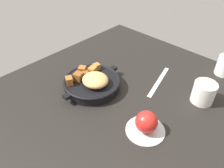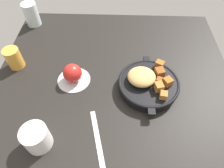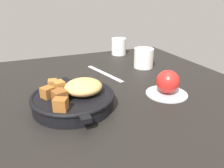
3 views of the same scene
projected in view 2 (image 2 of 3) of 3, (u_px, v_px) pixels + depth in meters
The scene contains 8 objects.
ground_plane at pixel (113, 95), 74.65cm from camera, with size 101.76×93.09×2.40cm, color black.
cast_iron_skillet at pixel (148, 83), 72.84cm from camera, with size 26.73×22.44×7.82cm.
saucer_plate at pixel (74, 80), 77.27cm from camera, with size 12.73×12.73×0.60cm, color #B7BABF.
red_apple at pixel (72, 73), 74.24cm from camera, with size 7.11×7.11×7.11cm, color red.
butter_knife at pixel (98, 141), 61.98cm from camera, with size 22.08×1.60×0.36cm, color silver.
ceramic_mug_white at pixel (37, 138), 58.70cm from camera, with size 8.00×8.00×8.03cm, color silver.
juice_glass_amber at pixel (14, 58), 79.00cm from camera, with size 6.18×6.18×8.46cm, color gold.
water_glass_tall at pixel (31, 14), 95.71cm from camera, with size 6.82×6.82×11.00cm, color silver.
Camera 2 is at (-42.87, -1.19, 60.04)cm, focal length 31.87 mm.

